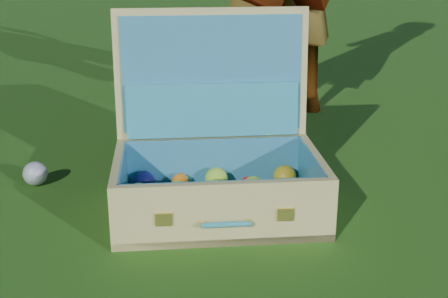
% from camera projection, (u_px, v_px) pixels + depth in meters
% --- Properties ---
extents(ground, '(60.00, 60.00, 0.00)m').
position_uv_depth(ground, '(195.00, 193.00, 1.97)').
color(ground, '#215114').
rests_on(ground, ground).
extents(stray_ball, '(0.08, 0.08, 0.08)m').
position_uv_depth(stray_ball, '(35.00, 174.00, 2.01)').
color(stray_ball, '#467BB7').
rests_on(stray_ball, ground).
extents(suitcase, '(0.70, 0.61, 0.57)m').
position_uv_depth(suitcase, '(218.00, 155.00, 1.83)').
color(suitcase, tan).
rests_on(suitcase, ground).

